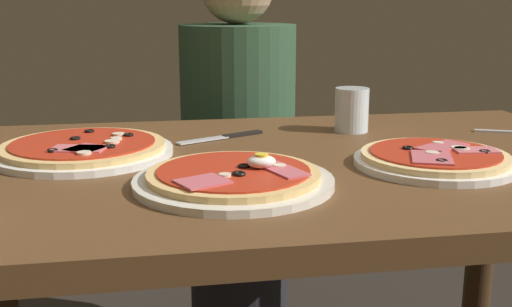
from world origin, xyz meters
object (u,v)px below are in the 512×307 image
Objects in this scene: knife at (227,136)px; water_glass_far at (352,113)px; fork at (507,132)px; pizza_across_left at (435,159)px; pizza_across_right at (84,149)px; dining_table at (287,223)px; pizza_foreground at (234,178)px; diner_person at (238,173)px.

water_glass_far is at bearing 4.65° from knife.
knife is at bearing 174.72° from fork.
pizza_across_right is at bearing 163.34° from pizza_across_left.
dining_table is 0.32m from water_glass_far.
pizza_across_right is 1.74× the size of knife.
knife is (0.03, 0.33, -0.01)m from pizza_foreground.
knife is (-0.08, 0.19, 0.12)m from dining_table.
dining_table is 4.78× the size of pizza_across_left.
pizza_foreground reaches higher than pizza_across_left.
pizza_foreground is at bearing -130.08° from water_glass_far.
knife is (-0.32, 0.28, -0.01)m from pizza_across_left.
dining_table is 0.23m from pizza_foreground.
pizza_across_right reaches higher than fork.
diner_person is (0.01, 0.67, -0.09)m from dining_table.
fork is at bearing 3.20° from pizza_across_right.
water_glass_far is at bearing 48.78° from dining_table.
pizza_foreground is 0.26× the size of diner_person.
pizza_foreground reaches higher than dining_table.
pizza_across_right is (-0.24, 0.23, -0.00)m from pizza_foreground.
diner_person is at bearing 110.81° from water_glass_far.
water_glass_far reaches higher than knife.
dining_table is 0.39m from pizza_across_right.
pizza_foreground is at bearing 81.42° from diner_person.
water_glass_far is 0.27m from knife.
diner_person is (0.36, 0.59, -0.22)m from pizza_across_right.
diner_person reaches higher than pizza_foreground.
pizza_foreground is 0.86m from diner_person.
pizza_across_left reaches higher than knife.
pizza_across_right is (-0.36, 0.09, 0.13)m from dining_table.
pizza_across_left is 0.31m from water_glass_far.
water_glass_far reaches higher than pizza_across_right.
pizza_across_right is 0.56m from water_glass_far.
knife is (-0.59, 0.05, 0.00)m from fork.
fork is 0.76m from diner_person.
dining_table is at bearing -65.73° from knife.
pizza_foreground reaches higher than pizza_across_right.
dining_table is 13.98× the size of water_glass_far.
water_glass_far is (-0.05, 0.30, 0.03)m from pizza_across_left.
fork is at bearing 24.46° from pizza_foreground.
knife is (0.27, 0.10, -0.01)m from pizza_across_right.
water_glass_far is 0.50× the size of knife.
dining_table is at bearing 51.61° from pizza_foreground.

